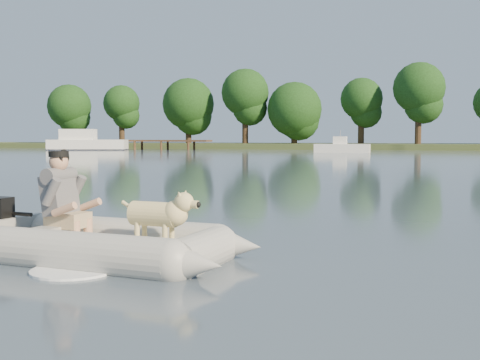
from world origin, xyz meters
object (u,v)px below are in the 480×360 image
(dinghy, at_px, (105,210))
(dock, at_px, (130,145))
(cabin_cruiser, at_px, (88,140))
(man, at_px, (61,192))
(motorboat, at_px, (342,142))
(dog, at_px, (154,218))

(dinghy, bearing_deg, dock, 122.42)
(cabin_cruiser, bearing_deg, man, -77.43)
(motorboat, bearing_deg, dock, 166.06)
(dinghy, xyz_separation_m, motorboat, (-2.31, 46.53, 0.37))
(dog, height_order, cabin_cruiser, cabin_cruiser)
(man, relative_size, dog, 1.16)
(dog, xyz_separation_m, motorboat, (-2.93, 46.55, 0.44))
(dock, relative_size, man, 17.40)
(dinghy, relative_size, dog, 4.95)
(cabin_cruiser, relative_size, motorboat, 1.68)
(man, height_order, dog, man)
(dinghy, bearing_deg, man, 175.76)
(dog, height_order, motorboat, motorboat)
(cabin_cruiser, height_order, motorboat, cabin_cruiser)
(cabin_cruiser, bearing_deg, dock, 32.99)
(dog, bearing_deg, man, 180.00)
(dock, xyz_separation_m, cabin_cruiser, (-2.97, -3.55, 0.56))
(dinghy, height_order, dog, dinghy)
(dock, xyz_separation_m, dog, (26.16, -52.56, -0.02))
(dock, distance_m, motorboat, 24.00)
(cabin_cruiser, bearing_deg, motorboat, -22.47)
(dinghy, height_order, man, man)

